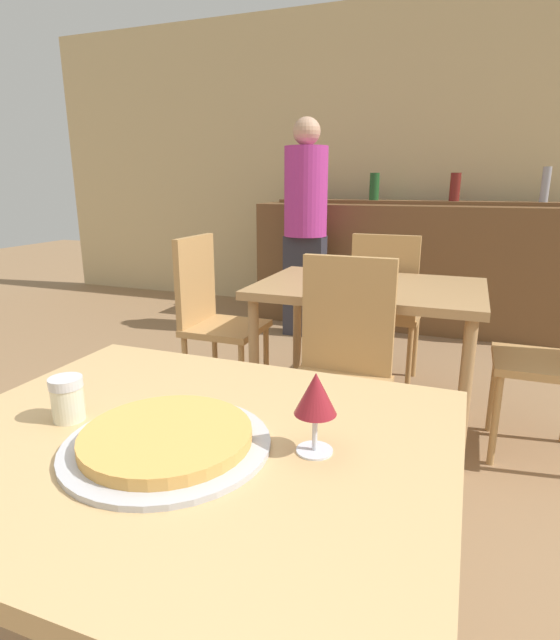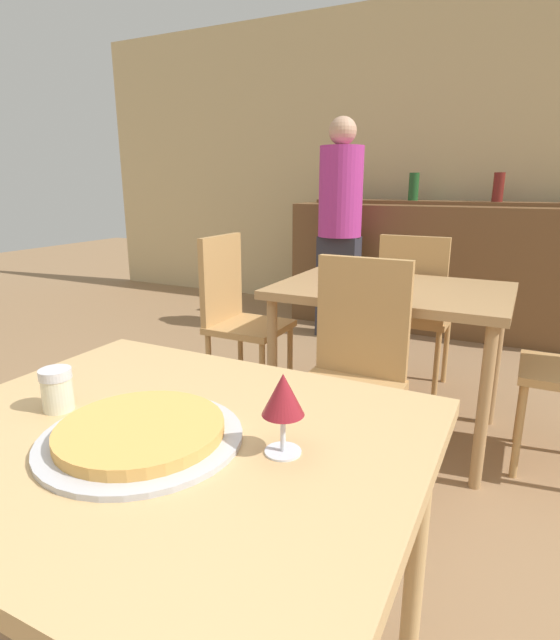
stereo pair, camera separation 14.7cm
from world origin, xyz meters
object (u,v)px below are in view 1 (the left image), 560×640
at_px(chair_far_side_left, 212,311).
at_px(chair_far_side_back, 385,302).
at_px(pizza_tray, 167,440).
at_px(person_standing, 305,222).
at_px(wine_glass, 316,396).
at_px(cheese_shaker, 67,398).
at_px(chair_far_side_front, 341,362).

bearing_deg(chair_far_side_left, chair_far_side_back, -57.94).
xyz_separation_m(pizza_tray, person_standing, (-0.73, 3.12, 0.17)).
distance_m(pizza_tray, wine_glass, 0.30).
relative_size(person_standing, wine_glass, 10.80).
bearing_deg(chair_far_side_back, cheese_shaker, 81.41).
height_order(chair_far_side_back, person_standing, person_standing).
relative_size(pizza_tray, wine_glass, 2.50).
bearing_deg(chair_far_side_front, cheese_shaker, -106.83).
bearing_deg(cheese_shaker, chair_far_side_left, 108.37).
relative_size(chair_far_side_front, cheese_shaker, 9.93).
bearing_deg(wine_glass, chair_far_side_front, 100.99).
distance_m(chair_far_side_left, wine_glass, 1.94).
bearing_deg(chair_far_side_back, person_standing, -48.64).
relative_size(chair_far_side_front, wine_glass, 6.00).
height_order(pizza_tray, person_standing, person_standing).
bearing_deg(chair_far_side_left, person_standing, -2.83).
relative_size(chair_far_side_left, person_standing, 0.56).
bearing_deg(cheese_shaker, chair_far_side_front, 73.17).
height_order(chair_far_side_front, pizza_tray, chair_far_side_front).
bearing_deg(wine_glass, cheese_shaker, -173.58).
bearing_deg(person_standing, chair_far_side_front, -68.21).
bearing_deg(chair_far_side_front, chair_far_side_left, 147.94).
relative_size(chair_far_side_back, chair_far_side_left, 1.00).
relative_size(chair_far_side_front, person_standing, 0.56).
height_order(pizza_tray, cheese_shaker, cheese_shaker).
height_order(chair_far_side_front, cheese_shaker, chair_far_side_front).
distance_m(person_standing, wine_glass, 3.20).
distance_m(chair_far_side_front, cheese_shaker, 1.17).
height_order(chair_far_side_front, chair_far_side_back, same).
height_order(chair_far_side_left, person_standing, person_standing).
distance_m(pizza_tray, cheese_shaker, 0.26).
bearing_deg(chair_far_side_back, chair_far_side_front, 90.00).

